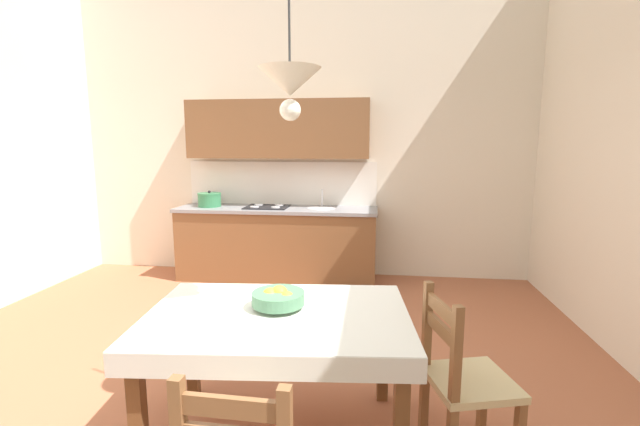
{
  "coord_description": "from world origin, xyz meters",
  "views": [
    {
      "loc": [
        0.95,
        -2.63,
        1.68
      ],
      "look_at": [
        0.46,
        1.23,
        1.05
      ],
      "focal_mm": 24.19,
      "sensor_mm": 36.0,
      "label": 1
    }
  ],
  "objects_px": {
    "fruit_bowl": "(278,298)",
    "pendant_lamp": "(290,84)",
    "dining_table": "(278,333)",
    "kitchen_cabinetry": "(277,211)",
    "dining_chair_window_side": "(463,380)"
  },
  "relations": [
    {
      "from": "fruit_bowl",
      "to": "pendant_lamp",
      "type": "xyz_separation_m",
      "value": [
        0.09,
        -0.07,
        1.16
      ]
    },
    {
      "from": "fruit_bowl",
      "to": "pendant_lamp",
      "type": "distance_m",
      "value": 1.17
    },
    {
      "from": "fruit_bowl",
      "to": "dining_table",
      "type": "bearing_deg",
      "value": -80.74
    },
    {
      "from": "kitchen_cabinetry",
      "to": "fruit_bowl",
      "type": "bearing_deg",
      "value": -76.89
    },
    {
      "from": "dining_table",
      "to": "pendant_lamp",
      "type": "xyz_separation_m",
      "value": [
        0.08,
        -0.0,
        1.34
      ]
    },
    {
      "from": "kitchen_cabinetry",
      "to": "dining_chair_window_side",
      "type": "height_order",
      "value": "kitchen_cabinetry"
    },
    {
      "from": "kitchen_cabinetry",
      "to": "dining_chair_window_side",
      "type": "relative_size",
      "value": 2.64
    },
    {
      "from": "kitchen_cabinetry",
      "to": "dining_table",
      "type": "height_order",
      "value": "kitchen_cabinetry"
    },
    {
      "from": "kitchen_cabinetry",
      "to": "dining_table",
      "type": "xyz_separation_m",
      "value": [
        0.68,
        -2.95,
        -0.22
      ]
    },
    {
      "from": "kitchen_cabinetry",
      "to": "dining_table",
      "type": "relative_size",
      "value": 1.61
    },
    {
      "from": "dining_chair_window_side",
      "to": "pendant_lamp",
      "type": "height_order",
      "value": "pendant_lamp"
    },
    {
      "from": "pendant_lamp",
      "to": "fruit_bowl",
      "type": "bearing_deg",
      "value": 144.23
    },
    {
      "from": "fruit_bowl",
      "to": "pendant_lamp",
      "type": "height_order",
      "value": "pendant_lamp"
    },
    {
      "from": "dining_table",
      "to": "pendant_lamp",
      "type": "height_order",
      "value": "pendant_lamp"
    },
    {
      "from": "fruit_bowl",
      "to": "dining_chair_window_side",
      "type": "bearing_deg",
      "value": -5.36
    }
  ]
}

